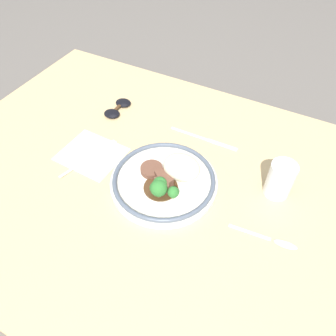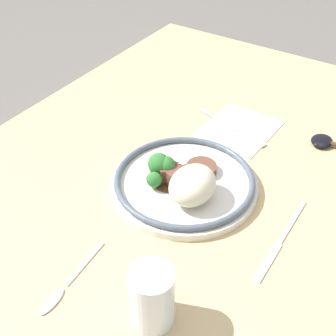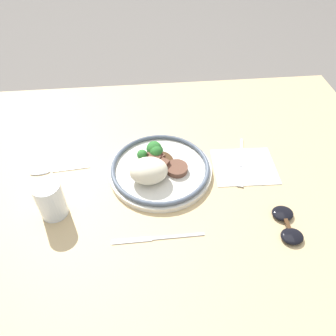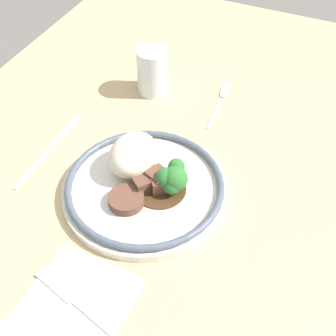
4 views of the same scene
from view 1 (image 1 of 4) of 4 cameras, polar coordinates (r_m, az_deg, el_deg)
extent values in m
plane|color=#5B5651|center=(0.88, 0.83, -5.28)|extent=(8.00, 8.00, 0.00)
cube|color=tan|center=(0.86, 0.85, -4.37)|extent=(1.37, 0.91, 0.05)
cube|color=silver|center=(0.95, -13.31, 2.21)|extent=(0.17, 0.15, 0.00)
cylinder|color=silver|center=(0.85, -0.76, -2.54)|extent=(0.28, 0.28, 0.01)
torus|color=#4C5666|center=(0.84, -0.77, -1.96)|extent=(0.26, 0.26, 0.01)
ellipsoid|color=beige|center=(0.83, 2.38, 0.15)|extent=(0.10, 0.08, 0.06)
cylinder|color=brown|center=(0.86, -2.88, -0.25)|extent=(0.06, 0.06, 0.02)
cylinder|color=#472D19|center=(0.83, -1.27, -3.42)|extent=(0.09, 0.09, 0.00)
cube|color=brown|center=(0.81, -1.05, -3.17)|extent=(0.04, 0.04, 0.03)
cube|color=brown|center=(0.82, -0.54, -2.65)|extent=(0.04, 0.04, 0.03)
cube|color=brown|center=(0.83, -1.27, -1.45)|extent=(0.04, 0.04, 0.03)
cube|color=brown|center=(0.82, -1.17, -2.70)|extent=(0.03, 0.03, 0.02)
cube|color=brown|center=(0.82, 0.11, -2.26)|extent=(0.03, 0.03, 0.03)
cube|color=brown|center=(0.82, -1.35, -2.83)|extent=(0.04, 0.04, 0.03)
cylinder|color=#5B8E47|center=(0.81, -1.40, -3.69)|extent=(0.01, 0.01, 0.02)
sphere|color=#2D702D|center=(0.80, -1.43, -2.73)|extent=(0.04, 0.04, 0.04)
cylinder|color=#5B8E47|center=(0.81, -1.59, -4.51)|extent=(0.01, 0.01, 0.01)
sphere|color=#2D702D|center=(0.79, -1.63, -3.51)|extent=(0.04, 0.04, 0.04)
cylinder|color=#5B8E47|center=(0.81, -2.15, -4.23)|extent=(0.01, 0.01, 0.01)
sphere|color=#2D702D|center=(0.80, -2.18, -3.46)|extent=(0.03, 0.03, 0.03)
cylinder|color=#5B8E47|center=(0.80, 0.91, -4.90)|extent=(0.01, 0.01, 0.01)
sphere|color=#2D702D|center=(0.79, 0.92, -4.21)|extent=(0.03, 0.03, 0.03)
cylinder|color=yellow|center=(0.85, 18.82, -2.24)|extent=(0.06, 0.06, 0.08)
cylinder|color=silver|center=(0.85, 18.95, -1.91)|extent=(0.06, 0.06, 0.10)
cube|color=silver|center=(0.93, -15.47, 0.41)|extent=(0.04, 0.12, 0.00)
cube|color=silver|center=(0.96, -10.77, 3.57)|extent=(0.03, 0.07, 0.00)
cube|color=silver|center=(0.99, 3.84, 5.94)|extent=(0.12, 0.01, 0.00)
cube|color=silver|center=(0.96, 9.44, 3.99)|extent=(0.09, 0.01, 0.00)
cube|color=silver|center=(0.79, 13.99, -10.80)|extent=(0.10, 0.02, 0.00)
ellipsoid|color=silver|center=(0.80, 19.78, -12.42)|extent=(0.05, 0.02, 0.01)
ellipsoid|color=black|center=(1.07, -9.76, 9.31)|extent=(0.05, 0.05, 0.02)
ellipsoid|color=black|center=(1.11, -7.81, 11.18)|extent=(0.05, 0.05, 0.02)
cube|color=#472D19|center=(1.08, -8.78, 10.36)|extent=(0.01, 0.03, 0.00)
camera|label=2|loc=(0.87, 56.25, 25.64)|focal=50.00mm
camera|label=3|loc=(1.11, 22.98, 44.30)|focal=35.00mm
camera|label=4|loc=(0.76, -52.41, 28.05)|focal=50.00mm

